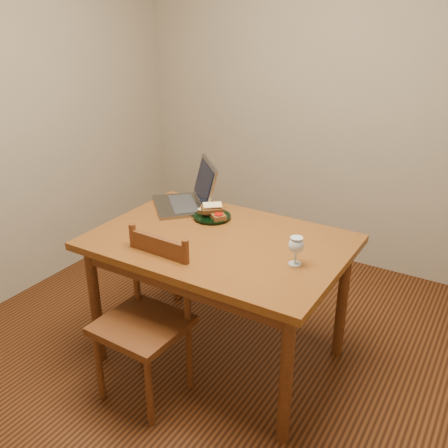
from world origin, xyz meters
The scene contains 10 objects.
floor centered at (0.00, 0.00, -0.01)m, with size 3.20×3.20×0.02m, color black.
back_wall centered at (0.00, 1.61, 1.30)m, with size 3.20×0.02×2.60m, color gray.
table centered at (-0.05, 0.09, 0.65)m, with size 1.30×0.90×0.74m.
chair centered at (-0.21, -0.35, 0.47)m, with size 0.42×0.40×0.44m.
plate centered at (-0.23, 0.29, 0.75)m, with size 0.21×0.21×0.02m, color black.
sandwich_cheese centered at (-0.26, 0.30, 0.77)m, with size 0.10×0.06×0.03m, color #381E0C, non-canonical shape.
sandwich_tomato centered at (-0.18, 0.28, 0.78)m, with size 0.12×0.07×0.04m, color #381E0C, non-canonical shape.
sandwich_top centered at (-0.23, 0.30, 0.80)m, with size 0.12×0.07×0.04m, color #381E0C, non-canonical shape.
milk_glass centered at (0.40, 0.04, 0.81)m, with size 0.07×0.07×0.14m, color white, non-canonical shape.
laptop centered at (-0.44, 0.39, 0.81)m, with size 0.50×0.50×0.27m.
Camera 1 is at (1.18, -1.89, 1.86)m, focal length 40.00 mm.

